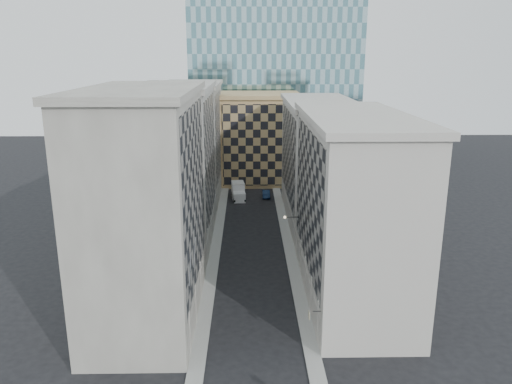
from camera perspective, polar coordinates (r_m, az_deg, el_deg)
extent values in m
plane|color=black|center=(46.23, 0.00, -19.88)|extent=(260.00, 260.00, 0.00)
cube|color=gray|center=(72.89, -4.58, -6.01)|extent=(1.50, 100.00, 0.15)
cube|color=gray|center=(72.99, 3.72, -5.96)|extent=(1.50, 100.00, 0.15)
cube|color=gray|center=(52.04, -12.43, -1.92)|extent=(10.00, 22.00, 23.00)
cube|color=gray|center=(50.87, -7.14, -0.31)|extent=(0.25, 19.36, 18.00)
cube|color=gray|center=(55.08, -6.82, -11.80)|extent=(0.45, 21.12, 3.20)
cube|color=gray|center=(49.86, -13.24, 11.18)|extent=(10.80, 22.80, 0.70)
cylinder|color=gray|center=(47.65, -8.02, -15.70)|extent=(0.90, 0.90, 4.40)
cylinder|color=gray|center=(52.40, -7.30, -12.59)|extent=(0.90, 0.90, 4.40)
cylinder|color=gray|center=(57.28, -6.72, -10.00)|extent=(0.90, 0.90, 4.40)
cylinder|color=gray|center=(62.26, -6.24, -7.82)|extent=(0.90, 0.90, 4.40)
cube|color=gray|center=(73.14, -9.14, 2.88)|extent=(10.00, 22.00, 22.00)
cube|color=gray|center=(72.30, -5.34, 4.08)|extent=(0.25, 19.36, 17.00)
cube|color=gray|center=(75.22, -5.20, -4.08)|extent=(0.45, 21.12, 3.20)
cube|color=gray|center=(71.55, -9.53, 11.78)|extent=(10.80, 22.80, 0.70)
cylinder|color=gray|center=(67.33, -5.83, -5.96)|extent=(0.90, 0.90, 4.40)
cylinder|color=gray|center=(72.45, -5.48, -4.37)|extent=(0.90, 0.90, 4.40)
cylinder|color=gray|center=(77.63, -5.18, -2.98)|extent=(0.90, 0.90, 4.40)
cylinder|color=gray|center=(82.85, -4.92, -1.77)|extent=(0.90, 0.90, 4.40)
cube|color=gray|center=(94.65, -7.31, 5.52)|extent=(10.00, 22.00, 21.00)
cube|color=gray|center=(93.99, -4.37, 6.46)|extent=(0.25, 19.36, 16.00)
cube|color=gray|center=(96.18, -4.29, 0.33)|extent=(0.45, 21.12, 3.20)
cube|color=gray|center=(93.39, -7.55, 12.08)|extent=(10.80, 22.80, 0.70)
cylinder|color=gray|center=(88.10, -4.68, -0.71)|extent=(0.90, 0.90, 4.40)
cylinder|color=gray|center=(93.39, -4.48, 0.24)|extent=(0.90, 0.90, 4.40)
cylinder|color=gray|center=(98.69, -4.30, 1.08)|extent=(0.90, 0.90, 4.40)
cylinder|color=gray|center=(104.02, -4.13, 1.84)|extent=(0.90, 0.90, 4.40)
cube|color=beige|center=(56.50, 10.95, -2.04)|extent=(10.00, 26.00, 20.00)
cube|color=gray|center=(55.26, 6.07, -0.61)|extent=(0.25, 22.88, 15.00)
cube|color=beige|center=(58.79, 5.87, -9.92)|extent=(0.45, 24.96, 3.20)
cube|color=beige|center=(54.32, 11.51, 8.42)|extent=(10.80, 26.80, 0.70)
cylinder|color=beige|center=(49.41, 7.52, -14.46)|extent=(0.90, 0.90, 4.40)
cylinder|color=beige|center=(53.92, 6.71, -11.71)|extent=(0.90, 0.90, 4.40)
cylinder|color=beige|center=(58.55, 6.04, -9.39)|extent=(0.90, 0.90, 4.40)
cylinder|color=beige|center=(63.27, 5.47, -7.40)|extent=(0.90, 0.90, 4.40)
cylinder|color=beige|center=(68.05, 4.99, -5.70)|extent=(0.90, 0.90, 4.40)
cube|color=beige|center=(82.35, 7.15, 3.31)|extent=(10.00, 28.00, 19.00)
cube|color=gray|center=(81.49, 3.78, 4.34)|extent=(0.25, 24.64, 14.00)
cube|color=beige|center=(83.83, 3.72, -1.97)|extent=(0.45, 26.88, 3.20)
cube|color=beige|center=(80.85, 7.39, 10.14)|extent=(10.80, 28.80, 0.70)
cube|color=tan|center=(107.18, 0.41, 6.00)|extent=(16.00, 14.00, 18.00)
cube|color=tan|center=(100.19, 0.52, 5.33)|extent=(15.20, 0.25, 16.50)
cube|color=tan|center=(106.02, 0.42, 11.02)|extent=(16.80, 14.80, 0.80)
cube|color=#292520|center=(120.34, -0.72, 9.46)|extent=(6.00, 6.00, 28.00)
cube|color=#292520|center=(119.67, -0.74, 16.47)|extent=(7.00, 7.00, 1.40)
cylinder|color=gray|center=(46.01, -7.55, -8.72)|extent=(0.10, 2.33, 2.33)
cylinder|color=gray|center=(49.66, -7.04, -6.82)|extent=(0.10, 2.33, 2.33)
cylinder|color=black|center=(65.27, 4.10, -2.89)|extent=(1.80, 0.08, 0.08)
sphere|color=#FFE5B2|center=(65.19, 3.31, -2.89)|extent=(0.36, 0.36, 0.36)
cube|color=silver|center=(93.27, -1.92, -0.58)|extent=(2.44, 2.61, 1.79)
cube|color=silver|center=(95.57, -2.07, 0.23)|extent=(2.66, 3.81, 3.08)
cylinder|color=black|center=(92.55, -2.49, -1.00)|extent=(0.39, 0.92, 0.90)
cylinder|color=black|center=(92.73, -1.26, -0.96)|extent=(0.39, 0.92, 0.90)
cylinder|color=black|center=(96.93, -2.72, -0.23)|extent=(0.39, 0.92, 0.90)
cylinder|color=black|center=(97.10, -1.54, -0.19)|extent=(0.39, 0.92, 0.90)
imported|color=#10203C|center=(96.05, 1.17, -0.22)|extent=(1.47, 4.19, 1.38)
cylinder|color=black|center=(46.95, 6.97, -13.38)|extent=(0.76, 0.06, 0.06)
cube|color=#C0B48D|center=(47.05, 6.08, -13.81)|extent=(0.06, 0.67, 0.67)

